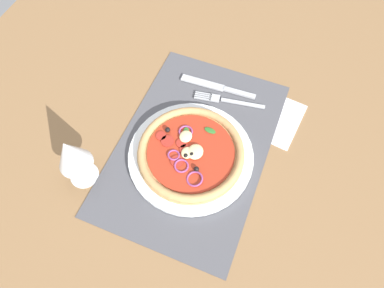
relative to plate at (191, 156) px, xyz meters
The scene contains 8 objects.
ground_plane 3.77cm from the plate, 10.69° to the left, with size 190.00×140.00×2.40cm, color olive.
placemat 3.19cm from the plate, 10.69° to the left, with size 50.87×33.86×0.40cm, color #4C4C51.
plate is the anchor object (origin of this frame).
pizza 1.65cm from the plate, 98.63° to the left, with size 24.34×24.34×2.53cm.
fork 18.20cm from the plate, ahead, with size 4.40×18.01×0.44cm.
knife 21.35cm from the plate, ahead, with size 2.52×20.05×0.62cm.
wine_glass 26.16cm from the plate, 122.54° to the left, with size 7.20×7.20×14.90cm.
napkin 23.18cm from the plate, 39.44° to the right, with size 14.50×13.05×0.36cm, color white.
Camera 1 is at (-36.11, -14.12, 71.03)cm, focal length 31.99 mm.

